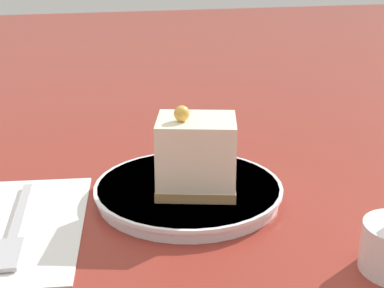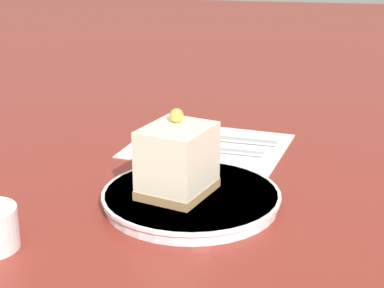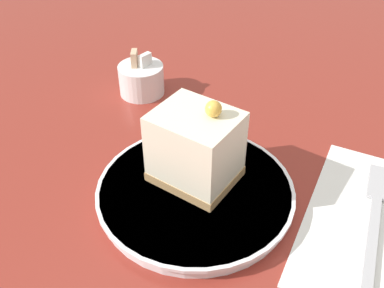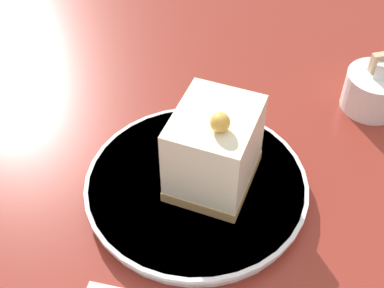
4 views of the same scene
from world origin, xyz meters
name	(u,v)px [view 2 (image 2 of 4)]	position (x,y,z in m)	size (l,w,h in m)	color
ground_plane	(156,212)	(0.00, 0.00, 0.00)	(4.00, 4.00, 0.00)	maroon
plate	(191,198)	(0.03, -0.04, 0.01)	(0.21, 0.21, 0.02)	white
cake_slice	(177,160)	(0.02, -0.02, 0.06)	(0.10, 0.09, 0.10)	#AD8451
napkin	(208,145)	(0.24, -0.02, 0.00)	(0.22, 0.25, 0.00)	white
fork	(192,147)	(0.21, 0.00, 0.01)	(0.03, 0.18, 0.00)	#B2B2B7
knife	(225,139)	(0.26, -0.05, 0.01)	(0.03, 0.19, 0.00)	#B2B2B7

